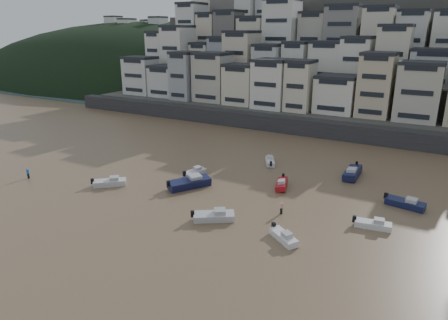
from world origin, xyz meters
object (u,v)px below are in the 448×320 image
Objects in this scene: boat_a at (214,215)px; boat_j at (110,181)px; boat_g at (405,202)px; person_pink at (281,207)px; boat_h at (270,161)px; boat_c at (189,181)px; boat_b at (284,236)px; boat_e at (282,183)px; boat_i at (353,171)px; boat_f at (195,172)px; person_blue at (28,173)px; boat_d at (373,223)px.

boat_j is at bearing 139.77° from boat_a.
person_pink reaches higher than boat_g.
boat_c is at bearing 131.94° from boat_h.
person_pink is (-2.75, 6.15, 0.26)m from boat_b.
boat_e is 0.92× the size of boat_g.
boat_h is 26.91m from boat_j.
boat_i is (13.82, 0.68, 0.28)m from boat_h.
boat_g is at bearing 4.54° from boat_a.
boat_c is at bearing 105.45° from boat_a.
boat_j is (-8.44, -10.05, 0.10)m from boat_f.
boat_e is 14.19m from boat_f.
boat_b is at bearing 179.39° from boat_h.
person_pink is (39.08, 7.84, 0.00)m from person_blue.
boat_b is at bearing -6.16° from boat_i.
boat_b is at bearing -65.91° from person_pink.
boat_a is 26.36m from boat_i.
boat_g is (19.73, 15.75, -0.02)m from boat_a.
boat_j is (-36.52, -5.61, 0.09)m from boat_d.
boat_i is at bearing 102.15° from boat_d.
boat_d is at bearing -58.91° from boat_c.
boat_d is at bearing 80.50° from boat_b.
boat_c reaches higher than boat_f.
boat_d is 0.67× the size of boat_i.
boat_j is at bearing -78.32° from boat_e.
boat_e reaches higher than boat_f.
boat_d is 15.45m from boat_e.
boat_g is 16.58m from person_pink.
boat_f is 0.84× the size of boat_g.
boat_a is 1.22× the size of boat_f.
boat_c is 5.26m from boat_f.
boat_i is (22.04, 11.75, 0.30)m from boat_f.
boat_a is at bearing -146.04° from boat_b.
boat_j reaches higher than boat_b.
boat_a is 1.02× the size of boat_g.
boat_b is at bearing 6.13° from boat_e.
boat_c is 4.00× the size of person_pink.
person_blue is at bearing 138.21° from boat_f.
boat_a is 1.21× the size of boat_b.
boat_e is at bearing -13.15° from boat_j.
person_blue is 1.00× the size of person_pink.
boat_i reaches higher than person_blue.
boat_h is at bearing 40.02° from person_blue.
boat_d is at bearing -32.62° from boat_j.
boat_h is at bearing -163.81° from boat_e.
boat_f is (-14.04, -2.01, -0.06)m from boat_e.
person_blue reaches higher than boat_e.
person_pink is at bearing -133.95° from boat_g.
boat_h is (5.97, 15.82, -0.32)m from boat_c.
boat_c is 29.60m from boat_g.
boat_e is 1.09× the size of boat_f.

